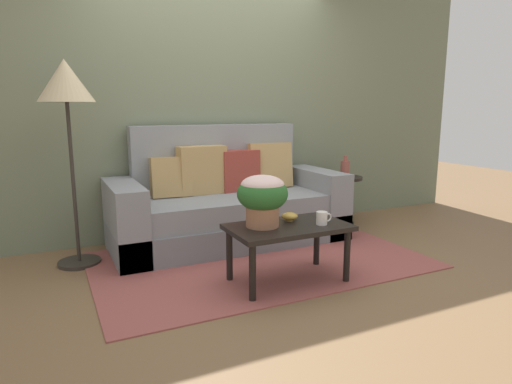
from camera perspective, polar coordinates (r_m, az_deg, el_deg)
ground_plane at (r=3.78m, az=0.55°, el=-8.95°), size 14.00×14.00×0.00m
wall_back at (r=4.59m, az=-5.82°, el=12.79°), size 6.40×0.12×2.88m
area_rug at (r=3.79m, az=0.40°, el=-8.78°), size 2.70×1.68×0.01m
couch at (r=4.25m, az=-3.70°, el=-1.84°), size 2.20×0.88×1.11m
coffee_table at (r=3.26m, az=4.18°, el=-5.28°), size 0.88×0.51×0.44m
side_table at (r=4.96m, az=11.10°, el=0.09°), size 0.42×0.42×0.53m
floor_lamp at (r=3.79m, az=-23.29°, el=11.67°), size 0.43×0.43×1.65m
potted_plant at (r=3.15m, az=0.84°, el=-0.41°), size 0.37×0.37×0.37m
coffee_mug at (r=3.27m, az=8.54°, el=-3.35°), size 0.13×0.08×0.10m
snack_bowl at (r=3.35m, az=4.36°, el=-3.14°), size 0.12×0.12×0.06m
table_vase at (r=4.92m, az=11.43°, el=3.04°), size 0.10×0.10×0.23m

